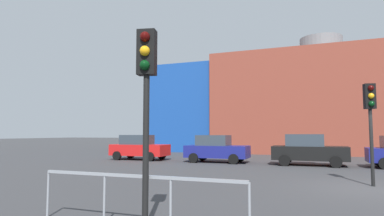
{
  "coord_description": "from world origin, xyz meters",
  "views": [
    {
      "loc": [
        -1.7,
        -12.36,
        1.85
      ],
      "look_at": [
        -8.87,
        6.31,
        3.41
      ],
      "focal_mm": 30.29,
      "sensor_mm": 36.0,
      "label": 1
    }
  ],
  "objects": [
    {
      "name": "ground_plane",
      "position": [
        0.0,
        0.0,
        0.0
      ],
      "size": [
        200.0,
        200.0,
        0.0
      ],
      "primitive_type": "plane",
      "color": "#38383A"
    },
    {
      "name": "traffic_light_island",
      "position": [
        0.11,
        0.58,
        2.66
      ],
      "size": [
        0.41,
        0.4,
        3.61
      ],
      "rotation": [
        0.0,
        0.0,
        -1.33
      ],
      "color": "black",
      "rests_on": "ground_plane"
    },
    {
      "name": "pedestrian_railing",
      "position": [
        -5.04,
        -6.72,
        0.81
      ],
      "size": [
        4.52,
        0.06,
        1.03
      ],
      "color": "gray",
      "rests_on": "ground_plane"
    },
    {
      "name": "parked_car_0",
      "position": [
        -13.34,
        7.58,
        0.86
      ],
      "size": [
        3.98,
        1.96,
        1.73
      ],
      "color": "red",
      "rests_on": "ground_plane"
    },
    {
      "name": "parked_car_1",
      "position": [
        -7.71,
        7.58,
        0.86
      ],
      "size": [
        3.98,
        1.95,
        1.72
      ],
      "color": "navy",
      "rests_on": "ground_plane"
    },
    {
      "name": "parked_car_2",
      "position": [
        -2.17,
        7.58,
        0.89
      ],
      "size": [
        4.13,
        2.03,
        1.79
      ],
      "color": "black",
      "rests_on": "ground_plane"
    },
    {
      "name": "traffic_light_near_left",
      "position": [
        -4.78,
        -6.84,
        2.86
      ],
      "size": [
        0.4,
        0.39,
        3.88
      ],
      "rotation": [
        0.0,
        0.0,
        -1.36
      ],
      "color": "black",
      "rests_on": "ground_plane"
    },
    {
      "name": "building_backdrop",
      "position": [
        -1.05,
        21.73,
        4.6
      ],
      "size": [
        33.41,
        11.36,
        11.27
      ],
      "color": "brown",
      "rests_on": "ground_plane"
    }
  ]
}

